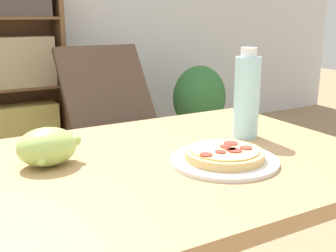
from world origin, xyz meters
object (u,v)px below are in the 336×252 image
at_px(grape_bunch, 48,147).
at_px(lounge_chair_far, 116,132).
at_px(drink_bottle, 247,96).
at_px(bookshelf, 14,59).
at_px(potted_plant_floor, 199,101).
at_px(pizza_on_plate, 224,157).

distance_m(grape_bunch, lounge_chair_far, 2.04).
bearing_deg(drink_bottle, bookshelf, 94.23).
relative_size(bookshelf, potted_plant_floor, 2.40).
height_order(grape_bunch, bookshelf, bookshelf).
bearing_deg(drink_bottle, potted_plant_floor, 59.14).
bearing_deg(grape_bunch, drink_bottle, -4.37).
xyz_separation_m(bookshelf, potted_plant_floor, (1.44, -0.42, -0.40)).
relative_size(grape_bunch, bookshelf, 0.09).
relative_size(lounge_chair_far, bookshelf, 0.54).
distance_m(grape_bunch, drink_bottle, 0.55).
xyz_separation_m(pizza_on_plate, lounge_chair_far, (0.53, 1.95, -0.50)).
height_order(grape_bunch, drink_bottle, drink_bottle).
bearing_deg(lounge_chair_far, bookshelf, 126.31).
bearing_deg(pizza_on_plate, lounge_chair_far, 74.87).
bearing_deg(pizza_on_plate, grape_bunch, 152.68).
distance_m(pizza_on_plate, drink_bottle, 0.26).
height_order(drink_bottle, potted_plant_floor, drink_bottle).
relative_size(pizza_on_plate, grape_bunch, 1.71).
distance_m(pizza_on_plate, potted_plant_floor, 2.70).
bearing_deg(potted_plant_floor, pizza_on_plate, -122.65).
xyz_separation_m(grape_bunch, bookshelf, (0.36, 2.48, -0.04)).
distance_m(bookshelf, potted_plant_floor, 1.55).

